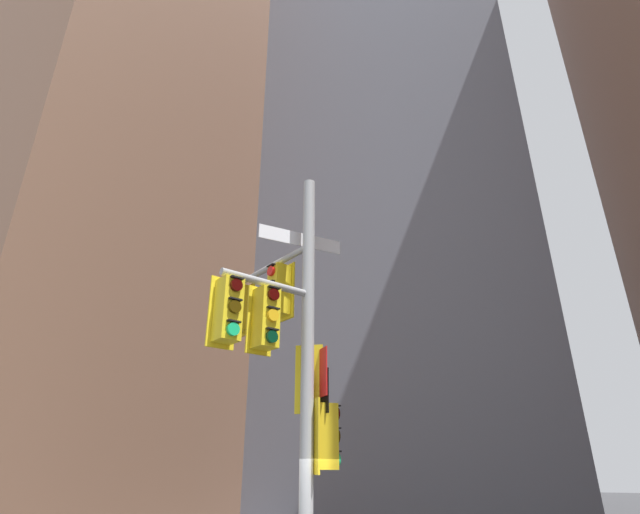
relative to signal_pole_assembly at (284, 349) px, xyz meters
name	(u,v)px	position (x,y,z in m)	size (l,w,h in m)	color
building_tower_left	(100,104)	(-15.99, 7.57, 16.93)	(15.15, 15.15, 42.41)	brown
building_mid_block	(404,211)	(-1.85, 20.14, 13.47)	(14.69, 14.69, 35.49)	slate
signal_pole_assembly	(284,349)	(0.00, 0.00, 0.00)	(2.88, 3.06, 7.56)	#9EA0A3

